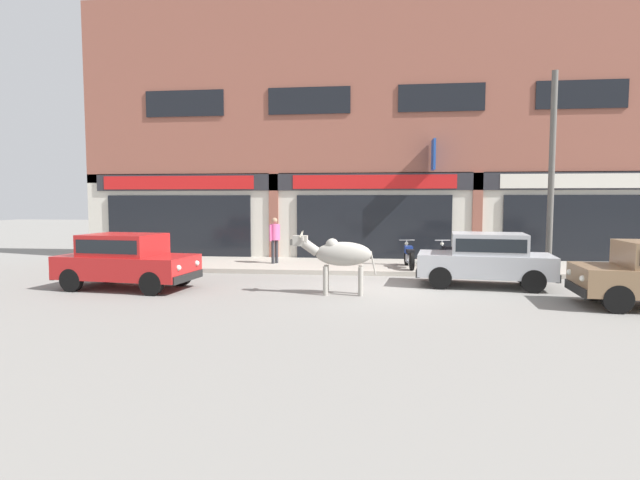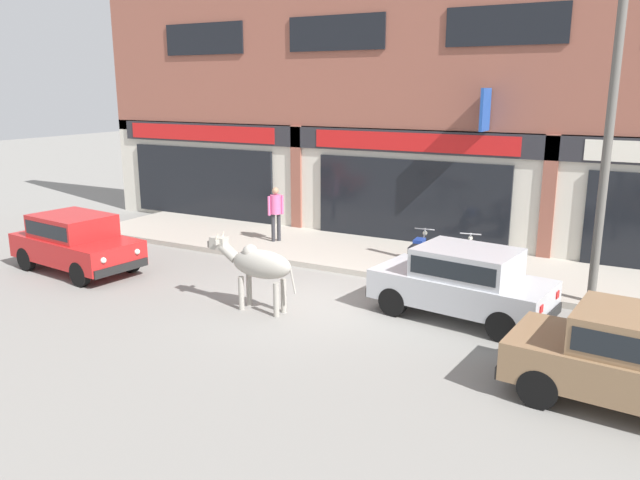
# 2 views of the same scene
# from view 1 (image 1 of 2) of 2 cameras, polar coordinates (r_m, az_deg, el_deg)

# --- Properties ---
(ground_plane) EXTENTS (90.00, 90.00, 0.00)m
(ground_plane) POSITION_cam_1_polar(r_m,az_deg,el_deg) (13.47, 5.83, -5.51)
(ground_plane) COLOR gray
(sidewalk) EXTENTS (19.00, 3.55, 0.15)m
(sidewalk) POSITION_cam_1_polar(r_m,az_deg,el_deg) (17.39, 6.00, -3.00)
(sidewalk) COLOR #A8A093
(sidewalk) RESTS_ON ground
(shop_building) EXTENTS (23.00, 1.40, 10.18)m
(shop_building) POSITION_cam_1_polar(r_m,az_deg,el_deg) (19.44, 6.19, 12.04)
(shop_building) COLOR #8E5142
(shop_building) RESTS_ON ground
(cow) EXTENTS (2.15, 0.53, 1.61)m
(cow) POSITION_cam_1_polar(r_m,az_deg,el_deg) (12.39, 2.22, -1.67)
(cow) COLOR #9E998E
(cow) RESTS_ON ground
(car_1) EXTENTS (3.74, 2.00, 1.46)m
(car_1) POSITION_cam_1_polar(r_m,az_deg,el_deg) (14.19, -21.29, -1.96)
(car_1) COLOR black
(car_1) RESTS_ON ground
(car_3) EXTENTS (3.75, 2.05, 1.46)m
(car_3) POSITION_cam_1_polar(r_m,az_deg,el_deg) (14.29, 18.42, -1.84)
(car_3) COLOR black
(car_3) RESTS_ON ground
(motorcycle_0) EXTENTS (0.52, 1.81, 0.88)m
(motorcycle_0) POSITION_cam_1_polar(r_m,az_deg,el_deg) (16.60, 10.14, -1.80)
(motorcycle_0) COLOR black
(motorcycle_0) RESTS_ON sidewalk
(motorcycle_1) EXTENTS (0.58, 1.80, 0.88)m
(motorcycle_1) POSITION_cam_1_polar(r_m,az_deg,el_deg) (16.77, 14.42, -1.81)
(motorcycle_1) COLOR black
(motorcycle_1) RESTS_ON sidewalk
(pedestrian) EXTENTS (0.32, 0.43, 1.60)m
(pedestrian) POSITION_cam_1_polar(r_m,az_deg,el_deg) (17.49, -5.20, 0.54)
(pedestrian) COLOR #2D2D33
(pedestrian) RESTS_ON sidewalk
(utility_pole) EXTENTS (0.18, 0.18, 6.03)m
(utility_pole) POSITION_cam_1_polar(r_m,az_deg,el_deg) (16.62, 24.94, 6.94)
(utility_pole) COLOR #595651
(utility_pole) RESTS_ON sidewalk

